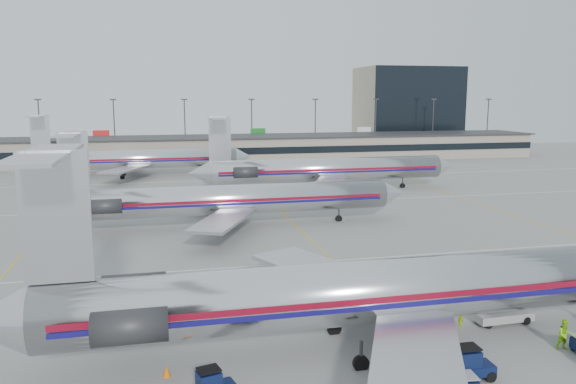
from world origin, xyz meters
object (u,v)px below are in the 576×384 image
object	(u,v)px
jet_second_row	(225,199)
tug_center	(469,364)
belt_loader	(504,314)
jet_foreground	(380,290)

from	to	relation	value
jet_second_row	tug_center	distance (m)	41.63
jet_second_row	belt_loader	distance (m)	37.43
tug_center	belt_loader	distance (m)	9.46
belt_loader	jet_foreground	bearing A→B (deg)	-172.15
belt_loader	tug_center	bearing A→B (deg)	-136.42
jet_second_row	tug_center	xyz separation A→B (m)	(8.91, -40.59, -2.54)
jet_foreground	belt_loader	distance (m)	10.64
jet_second_row	belt_loader	world-z (taller)	jet_second_row
jet_second_row	belt_loader	xyz separation A→B (m)	(15.60, -33.91, -2.77)
jet_foreground	jet_second_row	world-z (taller)	jet_foreground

